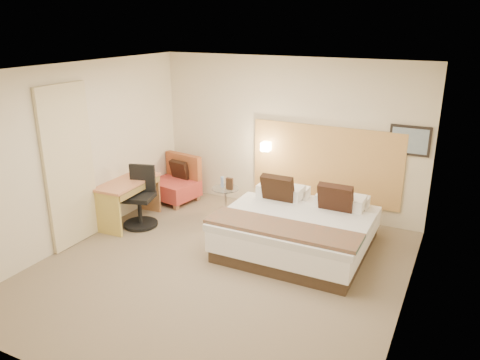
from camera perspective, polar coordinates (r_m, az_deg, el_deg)
The scene contains 19 objects.
floor at distance 6.60m, azimuth -2.56°, elevation -10.86°, with size 4.80×5.00×0.02m, color #776650.
ceiling at distance 5.75m, azimuth -2.96°, elevation 13.36°, with size 4.80×5.00×0.02m, color white.
wall_back at distance 8.23m, azimuth 5.86°, elevation 5.38°, with size 4.80×0.02×2.70m, color beige.
wall_front at distance 4.21m, azimuth -19.89°, elevation -9.37°, with size 4.80×0.02×2.70m, color beige.
wall_left at distance 7.47m, azimuth -19.11°, elevation 3.02°, with size 0.02×5.00×2.70m, color beige.
wall_right at distance 5.35m, azimuth 20.42°, elevation -3.30°, with size 0.02×5.00×2.70m, color beige.
headboard_panel at distance 8.09m, azimuth 10.29°, elevation 1.99°, with size 2.60×0.04×1.30m, color tan.
art_frame at distance 7.71m, azimuth 20.00°, elevation 4.55°, with size 0.62×0.03×0.47m, color black.
art_canvas at distance 7.69m, azimuth 19.98°, elevation 4.51°, with size 0.54×0.01×0.39m, color gray.
lamp_arm at distance 8.33m, azimuth 3.33°, elevation 4.19°, with size 0.02×0.02×0.12m, color silver.
lamp_shade at distance 8.27m, azimuth 3.17°, elevation 4.09°, with size 0.15×0.15×0.15m, color #F3E2BE.
curtain at distance 7.31m, azimuth -20.10°, elevation 1.50°, with size 0.06×0.90×2.42m, color beige.
bottle_a at distance 8.07m, azimuth -2.18°, elevation -0.24°, with size 0.06×0.06×0.19m, color #8FADDE.
menu_folder at distance 7.95m, azimuth -1.28°, elevation -0.46°, with size 0.12×0.05×0.21m, color #3A2518.
bed at distance 7.05m, azimuth 7.14°, elevation -5.81°, with size 2.13×2.03×1.02m.
lounge_chair at distance 8.92m, azimuth -7.81°, elevation -0.37°, with size 0.92×0.84×0.86m.
side_table at distance 8.13m, azimuth -1.78°, elevation -2.54°, with size 0.49×0.49×0.52m.
desk at distance 8.01m, azimuth -13.36°, elevation -1.15°, with size 0.60×1.21×0.74m.
desk_chair at distance 7.93m, azimuth -12.04°, elevation -2.60°, with size 0.70×0.70×1.00m.
Camera 1 is at (2.82, -4.98, 3.27)m, focal length 35.00 mm.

